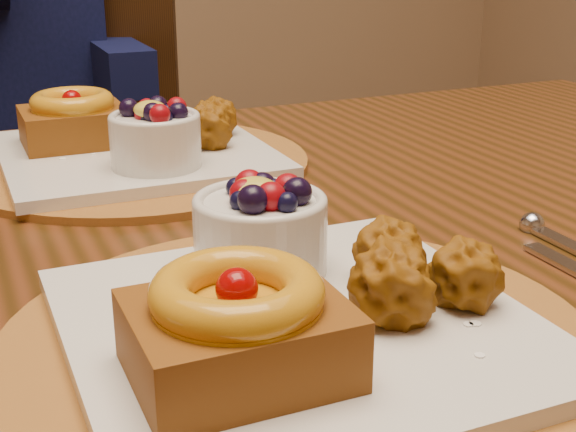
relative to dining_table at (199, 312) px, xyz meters
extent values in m
cube|color=#321D09|center=(0.00, 0.00, 0.06)|extent=(1.60, 0.90, 0.04)
cylinder|color=#321D09|center=(0.72, 0.37, -0.32)|extent=(0.06, 0.06, 0.71)
cylinder|color=brown|center=(0.00, -0.22, 0.08)|extent=(0.38, 0.38, 0.01)
cube|color=silver|center=(0.00, -0.22, 0.09)|extent=(0.28, 0.28, 0.01)
cube|color=#471F06|center=(-0.06, -0.27, 0.12)|extent=(0.11, 0.09, 0.04)
torus|color=#B16D0A|center=(-0.06, -0.27, 0.15)|extent=(0.09, 0.09, 0.02)
sphere|color=#7D0202|center=(-0.06, -0.27, 0.15)|extent=(0.02, 0.02, 0.02)
sphere|color=#8A4F0A|center=(0.08, -0.19, 0.12)|extent=(0.05, 0.05, 0.05)
sphere|color=#8A4F0A|center=(0.05, -0.24, 0.12)|extent=(0.05, 0.05, 0.05)
sphere|color=#8A4F0A|center=(0.10, -0.24, 0.12)|extent=(0.05, 0.05, 0.05)
cylinder|color=silver|center=(0.01, -0.14, 0.12)|extent=(0.09, 0.09, 0.05)
torus|color=silver|center=(0.01, -0.14, 0.15)|extent=(0.09, 0.09, 0.01)
ellipsoid|color=gold|center=(0.00, -0.14, 0.16)|extent=(0.03, 0.03, 0.02)
cylinder|color=brown|center=(0.00, 0.22, 0.08)|extent=(0.38, 0.38, 0.01)
cube|color=silver|center=(0.00, 0.22, 0.09)|extent=(0.28, 0.28, 0.01)
cube|color=#471F06|center=(-0.06, 0.27, 0.12)|extent=(0.11, 0.09, 0.04)
torus|color=#B16D0A|center=(-0.06, 0.27, 0.14)|extent=(0.09, 0.09, 0.02)
sphere|color=#7D0202|center=(-0.06, 0.27, 0.15)|extent=(0.02, 0.02, 0.02)
sphere|color=#8A4F0A|center=(0.08, 0.19, 0.12)|extent=(0.04, 0.04, 0.04)
sphere|color=#8A4F0A|center=(0.05, 0.24, 0.12)|extent=(0.04, 0.04, 0.04)
sphere|color=#8A4F0A|center=(0.10, 0.24, 0.12)|extent=(0.04, 0.04, 0.04)
cylinder|color=silver|center=(0.01, 0.14, 0.12)|extent=(0.09, 0.09, 0.05)
torus|color=silver|center=(0.01, 0.14, 0.15)|extent=(0.09, 0.09, 0.01)
ellipsoid|color=gold|center=(0.00, 0.14, 0.16)|extent=(0.03, 0.03, 0.02)
cube|color=black|center=(-0.06, 0.74, -0.23)|extent=(0.58, 0.58, 0.04)
cylinder|color=black|center=(0.19, 0.84, -0.46)|extent=(0.04, 0.04, 0.43)
cube|color=black|center=(0.02, 0.93, 0.00)|extent=(0.41, 0.20, 0.46)
cube|color=black|center=(0.11, 0.82, 0.10)|extent=(0.08, 0.30, 0.08)
camera|label=1|loc=(-0.18, -0.63, 0.33)|focal=50.00mm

